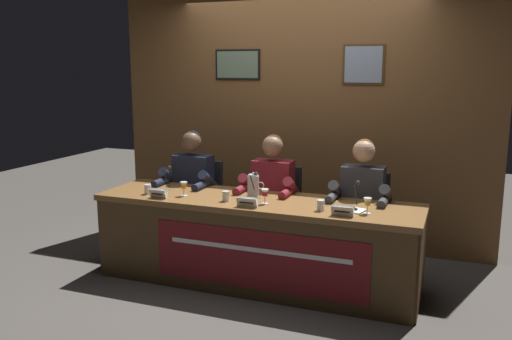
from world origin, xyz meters
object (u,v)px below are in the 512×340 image
juice_glass_center (265,194)px  chair_center (277,216)px  panelist_left (189,185)px  microphone_center (252,190)px  juice_glass_left (184,186)px  microphone_right (355,201)px  nameplate_right (343,211)px  water_cup_center (226,197)px  panelist_right (361,200)px  conference_table (252,230)px  panelist_center (270,192)px  chair_right (364,225)px  microphone_left (165,183)px  nameplate_center (247,202)px  document_stack_right (351,210)px  juice_glass_right (368,203)px  water_cup_right (321,206)px  chair_left (200,208)px  water_cup_left (148,190)px  water_pitcher_central (253,185)px  nameplate_left (158,194)px

juice_glass_center → chair_center: bearing=100.5°
panelist_left → microphone_center: 0.87m
juice_glass_left → microphone_right: 1.47m
juice_glass_left → nameplate_right: juice_glass_left is taller
water_cup_center → nameplate_right: bearing=-5.8°
panelist_right → conference_table: bearing=-150.8°
panelist_center → chair_right: bearing=13.7°
microphone_left → nameplate_right: microphone_left is taller
nameplate_center → juice_glass_left: bearing=166.9°
microphone_center → nameplate_right: 0.87m
panelist_left → juice_glass_left: (0.20, -0.47, 0.10)m
microphone_left → panelist_center: size_ratio=0.17×
nameplate_center → document_stack_right: bearing=13.8°
panelist_right → juice_glass_right: 0.50m
panelist_left → water_cup_center: (0.61, -0.51, 0.06)m
water_cup_right → chair_right: bearing=72.9°
nameplate_center → microphone_center: 0.28m
chair_left → water_cup_left: bearing=-100.2°
panelist_left → water_cup_right: bearing=-19.9°
conference_table → chair_left: size_ratio=3.03×
water_cup_right → microphone_right: (0.24, 0.12, 0.04)m
nameplate_center → nameplate_right: 0.76m
chair_center → juice_glass_right: bearing=-35.2°
conference_table → water_pitcher_central: water_pitcher_central is taller
water_cup_center → panelist_center: bearing=67.7°
panelist_left → water_cup_center: bearing=-39.6°
microphone_left → water_cup_center: bearing=-12.1°
panelist_left → water_cup_right: (1.42, -0.52, 0.06)m
water_cup_center → panelist_right: (1.03, 0.51, -0.06)m
microphone_center → juice_glass_left: bearing=-168.6°
panelist_right → nameplate_right: size_ratio=7.44×
water_cup_left → water_cup_right: bearing=0.3°
chair_right → water_cup_right: bearing=-107.1°
chair_center → microphone_right: (0.84, -0.59, 0.37)m
water_cup_center → document_stack_right: water_cup_center is taller
chair_right → panelist_right: panelist_right is taller
panelist_left → chair_right: (1.64, 0.20, -0.28)m
conference_table → microphone_left: microphone_left is taller
juice_glass_center → document_stack_right: bearing=3.8°
panelist_left → microphone_right: (1.66, -0.39, 0.09)m
microphone_left → water_pitcher_central: 0.82m
conference_table → nameplate_left: bearing=-168.3°
microphone_left → water_pitcher_central: size_ratio=1.03×
water_cup_right → document_stack_right: water_cup_right is taller
conference_table → nameplate_right: (0.79, -0.15, 0.28)m
nameplate_center → water_pitcher_central: bearing=103.7°
conference_table → water_pitcher_central: size_ratio=13.14×
document_stack_right → chair_right: bearing=89.8°
chair_center → microphone_center: microphone_center is taller
conference_table → nameplate_left: 0.85m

